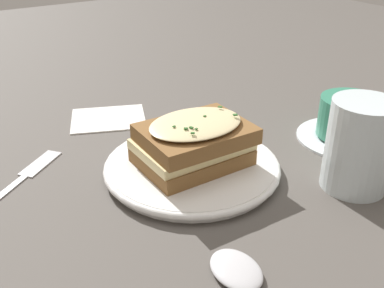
# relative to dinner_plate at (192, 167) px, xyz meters

# --- Properties ---
(ground_plane) EXTENTS (2.40, 2.40, 0.00)m
(ground_plane) POSITION_rel_dinner_plate_xyz_m (-0.02, 0.02, -0.01)
(ground_plane) COLOR #514C47
(dinner_plate) EXTENTS (0.23, 0.23, 0.02)m
(dinner_plate) POSITION_rel_dinner_plate_xyz_m (0.00, 0.00, 0.00)
(dinner_plate) COLOR white
(dinner_plate) RESTS_ON ground_plane
(sandwich) EXTENTS (0.14, 0.11, 0.06)m
(sandwich) POSITION_rel_dinner_plate_xyz_m (0.00, -0.00, 0.04)
(sandwich) COLOR brown
(sandwich) RESTS_ON dinner_plate
(teacup_with_saucer) EXTENTS (0.14, 0.14, 0.06)m
(teacup_with_saucer) POSITION_rel_dinner_plate_xyz_m (0.25, -0.05, 0.02)
(teacup_with_saucer) COLOR white
(teacup_with_saucer) RESTS_ON ground_plane
(water_glass) EXTENTS (0.08, 0.08, 0.11)m
(water_glass) POSITION_rel_dinner_plate_xyz_m (0.15, -0.13, 0.05)
(water_glass) COLOR silver
(water_glass) RESTS_ON ground_plane
(fork) EXTENTS (0.15, 0.12, 0.00)m
(fork) POSITION_rel_dinner_plate_xyz_m (-0.18, 0.11, -0.01)
(fork) COLOR silver
(fork) RESTS_ON ground_plane
(spoon) EXTENTS (0.05, 0.18, 0.01)m
(spoon) POSITION_rel_dinner_plate_xyz_m (-0.07, -0.18, -0.00)
(spoon) COLOR silver
(spoon) RESTS_ON ground_plane
(napkin) EXTENTS (0.15, 0.13, 0.00)m
(napkin) POSITION_rel_dinner_plate_xyz_m (-0.02, 0.21, -0.01)
(napkin) COLOR white
(napkin) RESTS_ON ground_plane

